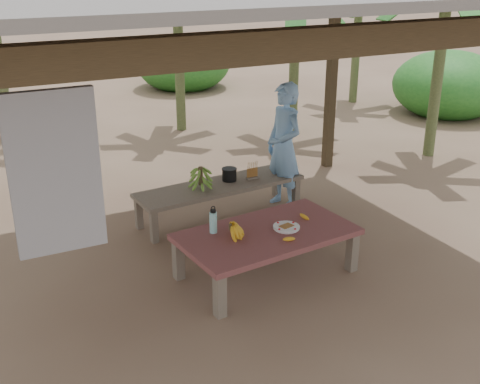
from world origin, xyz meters
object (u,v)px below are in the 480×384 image
woman (284,146)px  plate (286,227)px  ripe_banana_bunch (230,230)px  cooking_pot (229,175)px  water_flask (213,221)px  work_table (267,237)px  bench (220,188)px

woman → plate: bearing=-33.5°
ripe_banana_bunch → cooking_pot: (0.76, 1.60, -0.05)m
water_flask → work_table: bearing=-24.5°
plate → cooking_pot: cooking_pot is taller
plate → ripe_banana_bunch: bearing=171.8°
work_table → plate: (0.21, -0.04, 0.08)m
bench → plate: size_ratio=8.00×
bench → water_flask: bearing=-122.5°
ripe_banana_bunch → cooking_pot: bearing=64.7°
woman → cooking_pot: bearing=-102.0°
work_table → plate: bearing=-15.3°
bench → plate: 1.61m
plate → water_flask: bearing=159.7°
work_table → woman: (1.11, 1.55, 0.40)m
work_table → water_flask: (-0.50, 0.23, 0.19)m
bench → work_table: bearing=-102.2°
ripe_banana_bunch → water_flask: bearing=121.6°
ripe_banana_bunch → work_table: bearing=-7.5°
bench → water_flask: (-0.70, -1.34, 0.23)m
work_table → cooking_pot: cooking_pot is taller
water_flask → cooking_pot: 1.67m
ripe_banana_bunch → woman: woman is taller
water_flask → plate: bearing=-20.3°
plate → woman: woman is taller
bench → woman: size_ratio=1.34×
bench → water_flask: water_flask is taller
plate → woman: (0.89, 1.58, 0.32)m
cooking_pot → woman: bearing=-8.0°
work_table → plate: plate is taller
bench → plate: bearing=-94.5°
water_flask → ripe_banana_bunch: bearing=-58.4°
work_table → plate: size_ratio=6.75×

